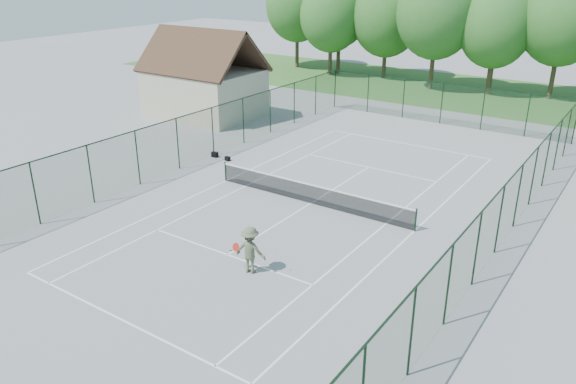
# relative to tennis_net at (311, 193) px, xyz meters

# --- Properties ---
(ground) EXTENTS (140.00, 140.00, 0.00)m
(ground) POSITION_rel_tennis_net_xyz_m (0.00, 0.00, -0.58)
(ground) COLOR gray
(ground) RESTS_ON ground
(grass_far) EXTENTS (80.00, 16.00, 0.01)m
(grass_far) POSITION_rel_tennis_net_xyz_m (0.00, 30.00, -0.57)
(grass_far) COLOR #3B6C2C
(grass_far) RESTS_ON ground
(court_lines) EXTENTS (11.05, 23.85, 0.01)m
(court_lines) POSITION_rel_tennis_net_xyz_m (0.00, 0.00, -0.57)
(court_lines) COLOR white
(court_lines) RESTS_ON ground
(tennis_net) EXTENTS (11.08, 0.08, 1.10)m
(tennis_net) POSITION_rel_tennis_net_xyz_m (0.00, 0.00, 0.00)
(tennis_net) COLOR black
(tennis_net) RESTS_ON ground
(fence_enclosure) EXTENTS (18.05, 36.05, 3.02)m
(fence_enclosure) POSITION_rel_tennis_net_xyz_m (0.00, 0.00, 0.98)
(fence_enclosure) COLOR #193821
(fence_enclosure) RESTS_ON ground
(utility_building) EXTENTS (8.60, 6.27, 6.63)m
(utility_building) POSITION_rel_tennis_net_xyz_m (-16.00, 10.00, 2.54)
(utility_building) COLOR beige
(utility_building) RESTS_ON ground
(tree_line_far) EXTENTS (39.40, 6.40, 9.70)m
(tree_line_far) POSITION_rel_tennis_net_xyz_m (0.00, 30.00, 5.42)
(tree_line_far) COLOR #463926
(tree_line_far) RESTS_ON ground
(sports_bag_a) EXTENTS (0.41, 0.26, 0.32)m
(sports_bag_a) POSITION_rel_tennis_net_xyz_m (-8.68, 2.72, -0.42)
(sports_bag_a) COLOR black
(sports_bag_a) RESTS_ON ground
(sports_bag_b) EXTENTS (0.35, 0.24, 0.26)m
(sports_bag_b) POSITION_rel_tennis_net_xyz_m (-7.59, 2.64, -0.45)
(sports_bag_b) COLOR black
(sports_bag_b) RESTS_ON ground
(tennis_player) EXTENTS (1.76, 0.94, 1.90)m
(tennis_player) POSITION_rel_tennis_net_xyz_m (1.61, -6.92, 0.37)
(tennis_player) COLOR #555C3F
(tennis_player) RESTS_ON ground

